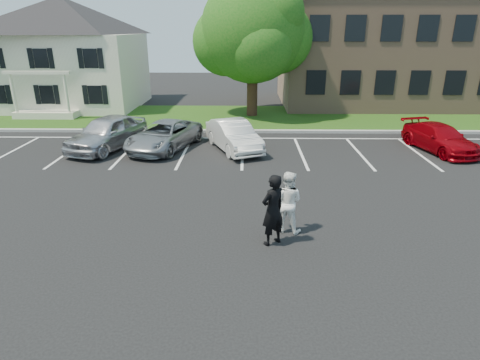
# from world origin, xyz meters

# --- Properties ---
(ground_plane) EXTENTS (90.00, 90.00, 0.00)m
(ground_plane) POSITION_xyz_m (0.00, 0.00, 0.00)
(ground_plane) COLOR black
(ground_plane) RESTS_ON ground
(curb) EXTENTS (40.00, 0.30, 0.15)m
(curb) POSITION_xyz_m (0.00, 12.00, 0.07)
(curb) COLOR gray
(curb) RESTS_ON ground
(grass_strip) EXTENTS (44.00, 8.00, 0.08)m
(grass_strip) POSITION_xyz_m (0.00, 16.00, 0.04)
(grass_strip) COLOR #144212
(grass_strip) RESTS_ON ground
(stall_lines) EXTENTS (34.00, 5.36, 0.01)m
(stall_lines) POSITION_xyz_m (1.40, 8.95, 0.01)
(stall_lines) COLOR silver
(stall_lines) RESTS_ON ground
(house) EXTENTS (10.30, 9.22, 7.60)m
(house) POSITION_xyz_m (-13.00, 19.97, 3.83)
(house) COLOR beige
(house) RESTS_ON ground
(office_building) EXTENTS (22.40, 10.40, 8.30)m
(office_building) POSITION_xyz_m (14.00, 21.99, 4.16)
(office_building) COLOR #99745A
(office_building) RESTS_ON ground
(tree) EXTENTS (7.80, 7.20, 8.80)m
(tree) POSITION_xyz_m (0.63, 16.65, 5.35)
(tree) COLOR black
(tree) RESTS_ON ground
(man_black_suit) EXTENTS (0.88, 0.84, 2.03)m
(man_black_suit) POSITION_xyz_m (0.91, -0.66, 1.02)
(man_black_suit) COLOR black
(man_black_suit) RESTS_ON ground
(man_white_shirt) EXTENTS (1.08, 0.96, 1.84)m
(man_white_shirt) POSITION_xyz_m (1.38, 0.11, 0.92)
(man_white_shirt) COLOR white
(man_white_shirt) RESTS_ON ground
(car_silver_west) EXTENTS (3.43, 5.19, 1.64)m
(car_silver_west) POSITION_xyz_m (-6.63, 8.56, 0.82)
(car_silver_west) COLOR #B9B9BF
(car_silver_west) RESTS_ON ground
(car_silver_minivan) EXTENTS (3.66, 5.29, 1.34)m
(car_silver_minivan) POSITION_xyz_m (-3.86, 8.62, 0.67)
(car_silver_minivan) COLOR #95989C
(car_silver_minivan) RESTS_ON ground
(car_white_sedan) EXTENTS (3.08, 4.60, 1.43)m
(car_white_sedan) POSITION_xyz_m (-0.44, 8.48, 0.72)
(car_white_sedan) COLOR silver
(car_white_sedan) RESTS_ON ground
(car_red_compact) EXTENTS (2.79, 4.68, 1.27)m
(car_red_compact) POSITION_xyz_m (9.52, 8.48, 0.63)
(car_red_compact) COLOR #8F020A
(car_red_compact) RESTS_ON ground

